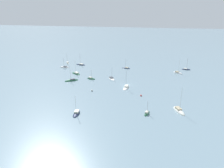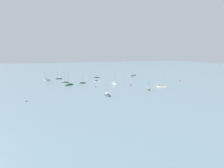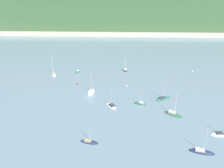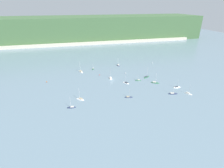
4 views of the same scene
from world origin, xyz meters
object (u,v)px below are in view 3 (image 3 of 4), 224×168
mooring_buoy_0 (77,83)px  sailboat_12 (54,75)px  sailboat_9 (163,99)px  sailboat_13 (78,72)px  sailboat_11 (91,92)px  sailboat_5 (111,106)px  sailboat_3 (125,70)px  mooring_buoy_1 (192,71)px  sailboat_7 (173,114)px  mooring_buoy_2 (126,86)px  sailboat_6 (89,142)px  sailboat_4 (202,152)px  sailboat_8 (220,135)px  sailboat_2 (140,104)px

mooring_buoy_0 → sailboat_12: bearing=141.2°
sailboat_9 → sailboat_12: (-54.80, 27.40, 0.03)m
mooring_buoy_0 → sailboat_13: bearing=100.6°
sailboat_11 → sailboat_5: bearing=-135.8°
sailboat_3 → sailboat_12: sailboat_12 is taller
mooring_buoy_1 → sailboat_12: bearing=-174.3°
sailboat_7 → sailboat_11: (-32.79, 18.02, 0.03)m
sailboat_7 → sailboat_11: size_ratio=0.96×
sailboat_12 → sailboat_3: bearing=-99.9°
mooring_buoy_0 → mooring_buoy_2: bearing=-4.7°
sailboat_11 → mooring_buoy_1: (53.62, 29.75, 0.30)m
sailboat_3 → mooring_buoy_1: 37.94m
sailboat_6 → sailboat_5: bearing=88.6°
sailboat_4 → sailboat_8: (8.67, 8.38, -0.02)m
sailboat_9 → sailboat_13: bearing=110.3°
sailboat_13 → mooring_buoy_2: sailboat_13 is taller
sailboat_3 → mooring_buoy_0: sailboat_3 is taller
sailboat_7 → mooring_buoy_1: bearing=103.2°
mooring_buoy_1 → mooring_buoy_2: size_ratio=1.03×
sailboat_6 → mooring_buoy_0: (-12.15, 44.90, 0.28)m
sailboat_2 → sailboat_5: bearing=27.5°
sailboat_6 → mooring_buoy_1: 81.85m
sailboat_8 → mooring_buoy_2: sailboat_8 is taller
sailboat_8 → sailboat_12: bearing=144.0°
sailboat_12 → sailboat_9: bearing=-139.7°
sailboat_3 → sailboat_5: (-6.02, -43.89, -0.03)m
sailboat_9 → sailboat_11: 31.54m
sailboat_13 → mooring_buoy_0: (3.19, -17.00, 0.26)m
sailboat_3 → sailboat_13: (-26.95, -4.94, -0.04)m
sailboat_2 → sailboat_13: (-32.49, 36.70, 0.02)m
sailboat_11 → sailboat_12: 32.40m
mooring_buoy_1 → mooring_buoy_2: (-37.66, -22.24, -0.01)m
sailboat_7 → sailboat_8: bearing=-7.8°
sailboat_3 → sailboat_13: 27.40m
sailboat_2 → sailboat_12: (-44.96, 32.31, 0.03)m
sailboat_3 → mooring_buoy_0: (-23.76, -21.94, 0.23)m
sailboat_4 → mooring_buoy_2: 50.27m
sailboat_11 → sailboat_12: sailboat_12 is taller
sailboat_5 → sailboat_7: (23.10, -5.54, 0.00)m
sailboat_6 → mooring_buoy_1: sailboat_6 is taller
sailboat_3 → sailboat_13: bearing=96.4°
sailboat_2 → sailboat_9: sailboat_9 is taller
mooring_buoy_1 → sailboat_8: bearing=-98.2°
sailboat_9 → sailboat_13: size_ratio=1.61×
sailboat_3 → mooring_buoy_1: bearing=-96.5°
sailboat_3 → sailboat_12: bearing=99.3°
sailboat_6 → sailboat_9: sailboat_9 is taller
sailboat_4 → sailboat_7: sailboat_7 is taller
sailboat_2 → mooring_buoy_1: size_ratio=7.42×
sailboat_6 → sailboat_3: bearing=92.4°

